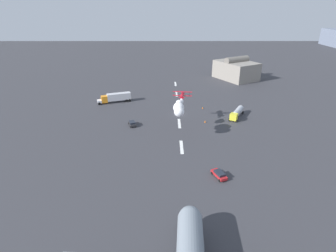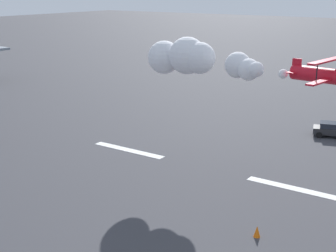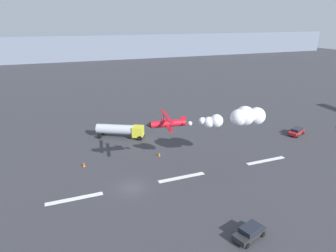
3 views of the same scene
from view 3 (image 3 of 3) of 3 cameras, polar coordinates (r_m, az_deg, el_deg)
name	(u,v)px [view 3 (image 3 of 3)]	position (r m, az deg, el deg)	size (l,w,h in m)	color
ground_plane	(132,187)	(45.99, -7.13, -11.81)	(440.00, 440.00, 0.00)	#38383D
runway_stripe_2	(75,199)	(45.15, -17.76, -13.37)	(8.00, 0.90, 0.01)	white
runway_stripe_3	(182,177)	(48.29, 2.69, -9.99)	(8.00, 0.90, 0.01)	white
runway_stripe_4	(266,161)	(56.45, 18.57, -6.42)	(8.00, 0.90, 0.01)	white
mountain_ridge_distant	(67,48)	(198.27, -19.11, 14.17)	(396.00, 16.00, 15.19)	slate
stunt_biplane_red	(236,118)	(48.19, 13.05, 1.61)	(19.93, 6.54, 3.39)	red
fuel_tanker_truck	(121,130)	(63.93, -9.22, -0.75)	(10.11, 7.10, 2.90)	yellow
followme_car_yellow	(250,232)	(37.52, 15.65, -19.30)	(4.60, 3.02, 1.52)	#262628
airport_staff_sedan	(297,131)	(70.97, 23.81, -0.95)	(4.89, 3.44, 1.52)	#B21E23
traffic_cone_near	(84,165)	(53.42, -16.10, -7.25)	(0.44, 0.44, 0.75)	orange
traffic_cone_far	(159,154)	(55.14, -1.74, -5.52)	(0.44, 0.44, 0.75)	orange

